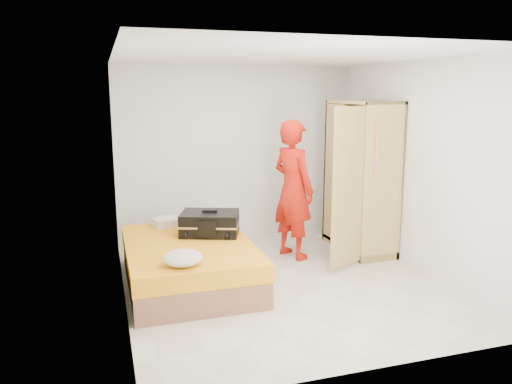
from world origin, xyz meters
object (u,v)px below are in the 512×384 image
object	(u,v)px
suitcase	(210,223)
round_cushion	(183,258)
bed	(189,263)
wardrobe	(360,181)
person	(293,189)

from	to	relation	value
suitcase	round_cushion	xyz separation A→B (m)	(-0.50, -1.02, -0.06)
suitcase	bed	bearing A→B (deg)	-119.09
bed	wardrobe	distance (m)	2.67
person	suitcase	xyz separation A→B (m)	(-1.21, -0.31, -0.30)
wardrobe	round_cushion	world-z (taller)	wardrobe
bed	suitcase	distance (m)	0.57
person	suitcase	bearing A→B (deg)	81.82
wardrobe	suitcase	bearing A→B (deg)	-172.86
bed	round_cushion	size ratio (longest dim) A/B	5.05
wardrobe	round_cushion	distance (m)	3.01
wardrobe	round_cushion	size ratio (longest dim) A/B	5.25
person	suitcase	distance (m)	1.28
bed	person	bearing A→B (deg)	20.80
bed	person	xyz separation A→B (m)	(1.52, 0.58, 0.68)
suitcase	round_cushion	size ratio (longest dim) A/B	2.10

